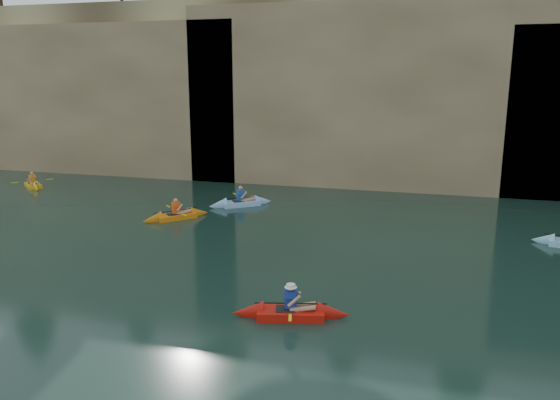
# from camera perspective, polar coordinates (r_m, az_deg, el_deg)

# --- Properties ---
(ground) EXTENTS (160.00, 160.00, 0.00)m
(ground) POSITION_cam_1_polar(r_m,az_deg,el_deg) (14.05, -8.64, -16.34)
(ground) COLOR black
(ground) RESTS_ON ground
(cliff) EXTENTS (70.00, 16.00, 12.00)m
(cliff) POSITION_cam_1_polar(r_m,az_deg,el_deg) (41.44, 8.71, 11.66)
(cliff) COLOR tan
(cliff) RESTS_ON ground
(cliff_slab_west) EXTENTS (26.00, 2.40, 10.56)m
(cliff_slab_west) POSITION_cam_1_polar(r_m,az_deg,el_deg) (42.13, -21.36, 9.98)
(cliff_slab_west) COLOR tan
(cliff_slab_west) RESTS_ON ground
(cliff_slab_center) EXTENTS (24.00, 2.40, 11.40)m
(cliff_slab_center) POSITION_cam_1_polar(r_m,az_deg,el_deg) (33.87, 10.49, 10.83)
(cliff_slab_center) COLOR tan
(cliff_slab_center) RESTS_ON ground
(sea_cave_west) EXTENTS (4.50, 1.00, 4.00)m
(sea_cave_west) POSITION_cam_1_polar(r_m,az_deg,el_deg) (40.69, -19.26, 5.41)
(sea_cave_west) COLOR black
(sea_cave_west) RESTS_ON ground
(sea_cave_center) EXTENTS (3.50, 1.00, 3.20)m
(sea_cave_center) POSITION_cam_1_polar(r_m,az_deg,el_deg) (34.71, 0.17, 4.28)
(sea_cave_center) COLOR black
(sea_cave_center) RESTS_ON ground
(sea_cave_east) EXTENTS (5.00, 1.00, 4.50)m
(sea_cave_east) POSITION_cam_1_polar(r_m,az_deg,el_deg) (33.70, 23.82, 4.03)
(sea_cave_east) COLOR black
(sea_cave_east) RESTS_ON ground
(main_kayaker) EXTENTS (3.49, 2.27, 1.26)m
(main_kayaker) POSITION_cam_1_polar(r_m,az_deg,el_deg) (16.04, 1.11, -11.63)
(main_kayaker) COLOR red
(main_kayaker) RESTS_ON ground
(kayaker_orange) EXTENTS (2.80, 2.99, 1.27)m
(kayaker_orange) POSITION_cam_1_polar(r_m,az_deg,el_deg) (26.95, -10.79, -1.63)
(kayaker_orange) COLOR orange
(kayaker_orange) RESTS_ON ground
(kayaker_yellow) EXTENTS (2.75, 2.50, 1.22)m
(kayaker_yellow) POSITION_cam_1_polar(r_m,az_deg,el_deg) (37.23, -24.39, 1.45)
(kayaker_yellow) COLOR gold
(kayaker_yellow) RESTS_ON ground
(kayaker_ltblue_mid) EXTENTS (3.25, 2.80, 1.34)m
(kayaker_ltblue_mid) POSITION_cam_1_polar(r_m,az_deg,el_deg) (29.19, -4.13, -0.29)
(kayaker_ltblue_mid) COLOR #98C6FF
(kayaker_ltblue_mid) RESTS_ON ground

